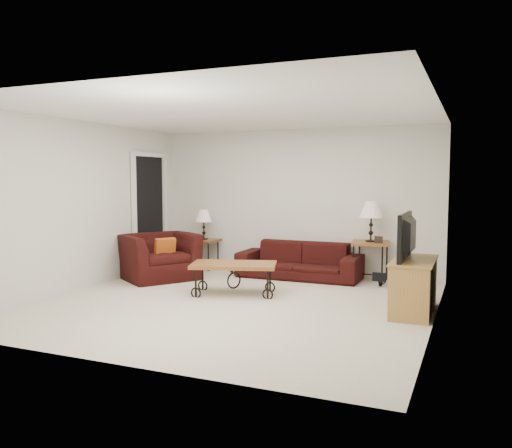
# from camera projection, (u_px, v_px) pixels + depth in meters

# --- Properties ---
(ground) EXTENTS (5.00, 5.00, 0.00)m
(ground) POSITION_uv_depth(u_px,v_px,m) (236.00, 303.00, 6.96)
(ground) COLOR beige
(ground) RESTS_ON ground
(wall_back) EXTENTS (5.00, 0.02, 2.50)m
(wall_back) POSITION_uv_depth(u_px,v_px,m) (296.00, 202.00, 9.14)
(wall_back) COLOR silver
(wall_back) RESTS_ON ground
(wall_front) EXTENTS (5.00, 0.02, 2.50)m
(wall_front) POSITION_uv_depth(u_px,v_px,m) (113.00, 225.00, 4.55)
(wall_front) COLOR silver
(wall_front) RESTS_ON ground
(wall_left) EXTENTS (0.02, 5.00, 2.50)m
(wall_left) POSITION_uv_depth(u_px,v_px,m) (84.00, 205.00, 7.82)
(wall_left) COLOR silver
(wall_left) RESTS_ON ground
(wall_right) EXTENTS (0.02, 5.00, 2.50)m
(wall_right) POSITION_uv_depth(u_px,v_px,m) (437.00, 214.00, 5.88)
(wall_right) COLOR silver
(wall_right) RESTS_ON ground
(ceiling) EXTENTS (5.00, 5.00, 0.00)m
(ceiling) POSITION_uv_depth(u_px,v_px,m) (235.00, 112.00, 6.74)
(ceiling) COLOR white
(ceiling) RESTS_ON wall_back
(doorway) EXTENTS (0.08, 0.94, 2.04)m
(doorway) POSITION_uv_depth(u_px,v_px,m) (149.00, 214.00, 9.34)
(doorway) COLOR black
(doorway) RESTS_ON ground
(sofa) EXTENTS (2.03, 0.79, 0.59)m
(sofa) POSITION_uv_depth(u_px,v_px,m) (299.00, 260.00, 8.70)
(sofa) COLOR black
(sofa) RESTS_ON ground
(side_table_left) EXTENTS (0.53, 0.53, 0.54)m
(side_table_left) POSITION_uv_depth(u_px,v_px,m) (204.00, 254.00, 9.60)
(side_table_left) COLOR brown
(side_table_left) RESTS_ON ground
(side_table_right) EXTENTS (0.68, 0.68, 0.64)m
(side_table_right) POSITION_uv_depth(u_px,v_px,m) (370.00, 261.00, 8.42)
(side_table_right) COLOR brown
(side_table_right) RESTS_ON ground
(lamp_left) EXTENTS (0.33, 0.33, 0.54)m
(lamp_left) POSITION_uv_depth(u_px,v_px,m) (204.00, 225.00, 9.55)
(lamp_left) COLOR black
(lamp_left) RESTS_ON side_table_left
(lamp_right) EXTENTS (0.42, 0.42, 0.64)m
(lamp_right) POSITION_uv_depth(u_px,v_px,m) (371.00, 221.00, 8.36)
(lamp_right) COLOR black
(lamp_right) RESTS_ON side_table_right
(photo_frame_left) EXTENTS (0.11, 0.03, 0.09)m
(photo_frame_left) POSITION_uv_depth(u_px,v_px,m) (193.00, 237.00, 9.49)
(photo_frame_left) COLOR black
(photo_frame_left) RESTS_ON side_table_left
(photo_frame_right) EXTENTS (0.13, 0.02, 0.11)m
(photo_frame_right) POSITION_uv_depth(u_px,v_px,m) (379.00, 240.00, 8.19)
(photo_frame_right) COLOR black
(photo_frame_right) RESTS_ON side_table_right
(coffee_table) EXTENTS (1.33, 0.98, 0.45)m
(coffee_table) POSITION_uv_depth(u_px,v_px,m) (234.00, 279.00, 7.48)
(coffee_table) COLOR brown
(coffee_table) RESTS_ON ground
(armchair) EXTENTS (1.47, 1.51, 0.74)m
(armchair) POSITION_uv_depth(u_px,v_px,m) (159.00, 257.00, 8.60)
(armchair) COLOR black
(armchair) RESTS_ON ground
(throw_pillow) EXTENTS (0.26, 0.33, 0.34)m
(throw_pillow) POSITION_uv_depth(u_px,v_px,m) (165.00, 248.00, 8.49)
(throw_pillow) COLOR #B94117
(throw_pillow) RESTS_ON armchair
(tv_stand) EXTENTS (0.46, 1.10, 0.66)m
(tv_stand) POSITION_uv_depth(u_px,v_px,m) (414.00, 286.00, 6.44)
(tv_stand) COLOR #AE7C40
(tv_stand) RESTS_ON ground
(television) EXTENTS (0.13, 0.99, 0.57)m
(television) POSITION_uv_depth(u_px,v_px,m) (413.00, 236.00, 6.40)
(television) COLOR black
(television) RESTS_ON tv_stand
(backpack) EXTENTS (0.34, 0.28, 0.40)m
(backpack) POSITION_uv_depth(u_px,v_px,m) (381.00, 273.00, 8.02)
(backpack) COLOR black
(backpack) RESTS_ON ground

